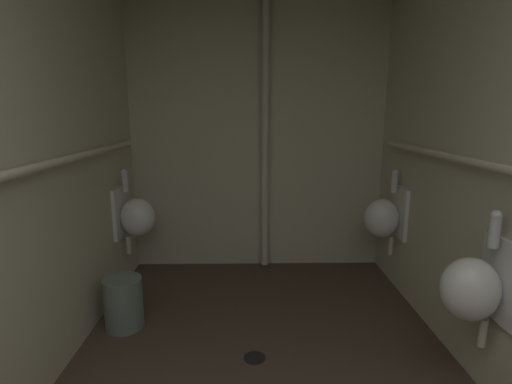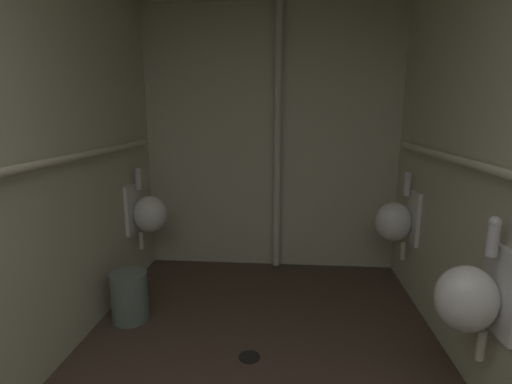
{
  "view_description": "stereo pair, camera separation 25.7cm",
  "coord_description": "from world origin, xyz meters",
  "px_view_note": "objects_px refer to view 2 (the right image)",
  "views": [
    {
      "loc": [
        -0.09,
        0.05,
        1.55
      ],
      "look_at": [
        -0.04,
        2.56,
        1.02
      ],
      "focal_mm": 26.93,
      "sensor_mm": 36.0,
      "label": 1
    },
    {
      "loc": [
        0.17,
        0.05,
        1.55
      ],
      "look_at": [
        -0.04,
        2.56,
        1.02
      ],
      "focal_mm": 26.93,
      "sensor_mm": 36.0,
      "label": 2
    }
  ],
  "objects_px": {
    "urinal_right_far": "(396,221)",
    "standpipe_back_wall": "(277,142)",
    "urinal_left_mid": "(148,213)",
    "urinal_right_mid": "(471,297)",
    "waste_bin": "(130,296)",
    "floor_drain": "(249,357)"
  },
  "relations": [
    {
      "from": "urinal_right_far",
      "to": "standpipe_back_wall",
      "type": "xyz_separation_m",
      "value": [
        -1.01,
        0.48,
        0.61
      ]
    },
    {
      "from": "urinal_left_mid",
      "to": "urinal_right_mid",
      "type": "bearing_deg",
      "value": -33.28
    },
    {
      "from": "urinal_left_mid",
      "to": "waste_bin",
      "type": "distance_m",
      "value": 0.82
    },
    {
      "from": "urinal_left_mid",
      "to": "standpipe_back_wall",
      "type": "xyz_separation_m",
      "value": [
        1.15,
        0.42,
        0.61
      ]
    },
    {
      "from": "urinal_left_mid",
      "to": "standpipe_back_wall",
      "type": "relative_size",
      "value": 0.3
    },
    {
      "from": "standpipe_back_wall",
      "to": "waste_bin",
      "type": "bearing_deg",
      "value": -134.25
    },
    {
      "from": "urinal_left_mid",
      "to": "urinal_right_mid",
      "type": "height_order",
      "value": "same"
    },
    {
      "from": "standpipe_back_wall",
      "to": "floor_drain",
      "type": "height_order",
      "value": "standpipe_back_wall"
    },
    {
      "from": "urinal_right_mid",
      "to": "urinal_right_far",
      "type": "relative_size",
      "value": 1.0
    },
    {
      "from": "urinal_right_far",
      "to": "standpipe_back_wall",
      "type": "relative_size",
      "value": 0.3
    },
    {
      "from": "urinal_right_mid",
      "to": "urinal_right_far",
      "type": "distance_m",
      "value": 1.35
    },
    {
      "from": "floor_drain",
      "to": "waste_bin",
      "type": "distance_m",
      "value": 1.03
    },
    {
      "from": "urinal_right_far",
      "to": "waste_bin",
      "type": "bearing_deg",
      "value": -163.63
    },
    {
      "from": "urinal_left_mid",
      "to": "urinal_right_far",
      "type": "xyz_separation_m",
      "value": [
        2.16,
        -0.06,
        0.0
      ]
    },
    {
      "from": "urinal_left_mid",
      "to": "urinal_right_far",
      "type": "distance_m",
      "value": 2.16
    },
    {
      "from": "floor_drain",
      "to": "waste_bin",
      "type": "height_order",
      "value": "waste_bin"
    },
    {
      "from": "urinal_left_mid",
      "to": "standpipe_back_wall",
      "type": "height_order",
      "value": "standpipe_back_wall"
    },
    {
      "from": "standpipe_back_wall",
      "to": "waste_bin",
      "type": "height_order",
      "value": "standpipe_back_wall"
    },
    {
      "from": "waste_bin",
      "to": "urinal_left_mid",
      "type": "bearing_deg",
      "value": 96.77
    },
    {
      "from": "urinal_left_mid",
      "to": "urinal_right_mid",
      "type": "distance_m",
      "value": 2.58
    },
    {
      "from": "urinal_left_mid",
      "to": "urinal_right_far",
      "type": "bearing_deg",
      "value": -1.67
    },
    {
      "from": "urinal_right_mid",
      "to": "floor_drain",
      "type": "xyz_separation_m",
      "value": [
        -1.14,
        0.36,
        -0.65
      ]
    }
  ]
}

